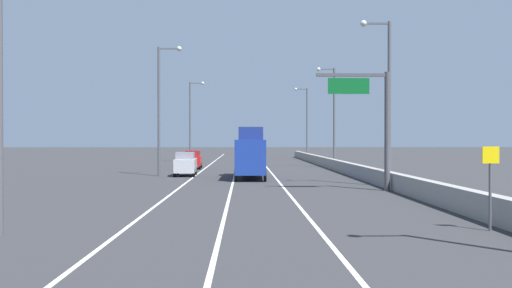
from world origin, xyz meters
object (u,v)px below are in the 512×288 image
object	(u,v)px
lamp_post_left_mid	(162,102)
car_silver_2	(186,164)
lamp_post_right_second	(386,92)
lamp_post_left_far	(192,116)
car_yellow_0	(247,155)
box_truck	(251,154)
lamp_post_right_third	(332,111)
overhead_sign_gantry	(376,116)
speed_advisory_sign	(490,181)
car_red_1	(193,160)
lamp_post_right_fourth	(306,119)
lamp_post_left_near	(6,43)

from	to	relation	value
lamp_post_left_mid	car_silver_2	xyz separation A→B (m)	(2.11, 0.06, -5.46)
lamp_post_right_second	lamp_post_left_far	world-z (taller)	same
car_yellow_0	box_truck	size ratio (longest dim) A/B	0.46
lamp_post_right_third	overhead_sign_gantry	bearing A→B (deg)	-93.64
lamp_post_left_far	car_yellow_0	bearing A→B (deg)	2.87
lamp_post_right_second	car_silver_2	bearing A→B (deg)	143.45
speed_advisory_sign	box_truck	size ratio (longest dim) A/B	0.33
lamp_post_left_far	car_red_1	distance (m)	19.17
car_yellow_0	overhead_sign_gantry	bearing A→B (deg)	-80.09
lamp_post_right_fourth	speed_advisory_sign	bearing A→B (deg)	-90.95
car_yellow_0	box_truck	bearing A→B (deg)	-89.72
lamp_post_right_third	car_red_1	world-z (taller)	lamp_post_right_third
speed_advisory_sign	lamp_post_left_near	distance (m)	17.48
lamp_post_right_fourth	lamp_post_left_near	distance (m)	72.09
lamp_post_left_far	car_red_1	bearing A→B (deg)	-84.22
box_truck	lamp_post_right_third	bearing A→B (deg)	60.51
car_yellow_0	car_red_1	bearing A→B (deg)	-107.83
overhead_sign_gantry	car_red_1	size ratio (longest dim) A/B	1.81
overhead_sign_gantry	car_yellow_0	distance (m)	46.02
overhead_sign_gantry	car_yellow_0	world-z (taller)	overhead_sign_gantry
lamp_post_right_second	speed_advisory_sign	bearing A→B (deg)	-93.30
lamp_post_left_near	car_silver_2	distance (m)	31.01
car_yellow_0	lamp_post_left_near	bearing A→B (deg)	-97.91
lamp_post_right_fourth	car_yellow_0	xyz separation A→B (m)	(-9.48, -8.77, -5.56)
car_red_1	lamp_post_left_far	bearing A→B (deg)	95.78
lamp_post_right_fourth	car_red_1	world-z (taller)	lamp_post_right_fourth
speed_advisory_sign	car_yellow_0	size ratio (longest dim) A/B	0.71
overhead_sign_gantry	car_red_1	distance (m)	30.16
speed_advisory_sign	lamp_post_left_near	world-z (taller)	lamp_post_left_near
car_yellow_0	car_silver_2	size ratio (longest dim) A/B	1.05
speed_advisory_sign	lamp_post_left_far	distance (m)	62.45
box_truck	lamp_post_left_far	bearing A→B (deg)	103.65
lamp_post_right_third	lamp_post_left_mid	distance (m)	22.48
speed_advisory_sign	lamp_post_right_third	distance (m)	44.30
car_red_1	car_silver_2	size ratio (longest dim) A/B	1.02
speed_advisory_sign	lamp_post_right_third	xyz separation A→B (m)	(1.38, 44.02, 4.74)
lamp_post_right_fourth	lamp_post_left_far	world-z (taller)	same
box_truck	car_silver_2	bearing A→B (deg)	154.53
lamp_post_right_second	lamp_post_left_far	size ratio (longest dim) A/B	1.00
overhead_sign_gantry	lamp_post_right_fourth	bearing A→B (deg)	88.31
lamp_post_left_near	car_silver_2	xyz separation A→B (m)	(2.90, 30.39, -5.46)
car_red_1	overhead_sign_gantry	bearing A→B (deg)	-62.34
lamp_post_left_far	car_yellow_0	xyz separation A→B (m)	(7.85, 0.39, -5.56)
lamp_post_right_fourth	lamp_post_left_mid	size ratio (longest dim) A/B	1.00
lamp_post_left_far	car_yellow_0	distance (m)	9.63
lamp_post_left_near	box_truck	world-z (taller)	lamp_post_left_near
speed_advisory_sign	lamp_post_right_second	size ratio (longest dim) A/B	0.26
overhead_sign_gantry	lamp_post_right_third	size ratio (longest dim) A/B	0.65
car_red_1	car_silver_2	distance (m)	12.00
lamp_post_right_second	car_yellow_0	size ratio (longest dim) A/B	2.70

